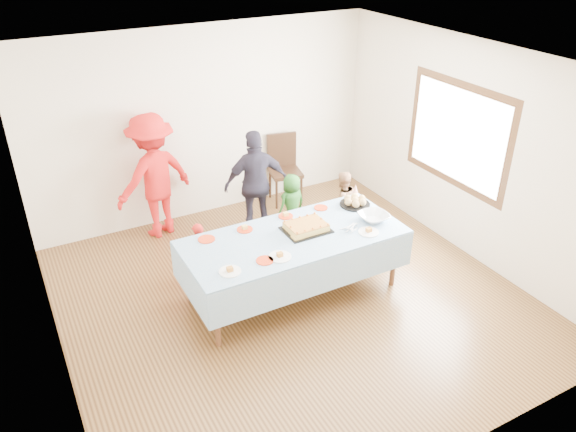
# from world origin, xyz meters

# --- Properties ---
(ground) EXTENTS (5.00, 5.00, 0.00)m
(ground) POSITION_xyz_m (0.00, 0.00, 0.00)
(ground) COLOR #482B14
(ground) RESTS_ON ground
(room_walls) EXTENTS (5.04, 5.04, 2.72)m
(room_walls) POSITION_xyz_m (0.05, 0.00, 1.77)
(room_walls) COLOR beige
(room_walls) RESTS_ON ground
(party_table) EXTENTS (2.50, 1.10, 0.78)m
(party_table) POSITION_xyz_m (0.07, 0.07, 0.72)
(party_table) COLOR #56301D
(party_table) RESTS_ON ground
(birthday_cake) EXTENTS (0.51, 0.40, 0.09)m
(birthday_cake) POSITION_xyz_m (0.25, 0.11, 0.82)
(birthday_cake) COLOR black
(birthday_cake) RESTS_ON party_table
(rolls_tray) EXTENTS (0.38, 0.38, 0.11)m
(rolls_tray) POSITION_xyz_m (1.09, 0.36, 0.83)
(rolls_tray) COLOR black
(rolls_tray) RESTS_ON party_table
(punch_bowl) EXTENTS (0.34, 0.34, 0.08)m
(punch_bowl) POSITION_xyz_m (1.06, -0.06, 0.82)
(punch_bowl) COLOR silver
(punch_bowl) RESTS_ON party_table
(party_hat) EXTENTS (0.11, 0.11, 0.18)m
(party_hat) POSITION_xyz_m (1.20, 0.53, 0.87)
(party_hat) COLOR white
(party_hat) RESTS_ON party_table
(fork_pile) EXTENTS (0.24, 0.18, 0.07)m
(fork_pile) POSITION_xyz_m (0.72, -0.11, 0.81)
(fork_pile) COLOR white
(fork_pile) RESTS_ON party_table
(plate_red_far_a) EXTENTS (0.19, 0.19, 0.01)m
(plate_red_far_a) POSITION_xyz_m (-0.82, 0.46, 0.79)
(plate_red_far_a) COLOR red
(plate_red_far_a) RESTS_ON party_table
(plate_red_far_b) EXTENTS (0.18, 0.18, 0.01)m
(plate_red_far_b) POSITION_xyz_m (-0.36, 0.46, 0.79)
(plate_red_far_b) COLOR red
(plate_red_far_b) RESTS_ON party_table
(plate_red_far_c) EXTENTS (0.18, 0.18, 0.01)m
(plate_red_far_c) POSITION_xyz_m (0.20, 0.51, 0.79)
(plate_red_far_c) COLOR red
(plate_red_far_c) RESTS_ON party_table
(plate_red_far_d) EXTENTS (0.17, 0.17, 0.01)m
(plate_red_far_d) POSITION_xyz_m (0.68, 0.49, 0.79)
(plate_red_far_d) COLOR red
(plate_red_far_d) RESTS_ON party_table
(plate_red_near) EXTENTS (0.19, 0.19, 0.01)m
(plate_red_near) POSITION_xyz_m (-0.44, -0.23, 0.79)
(plate_red_near) COLOR red
(plate_red_near) RESTS_ON party_table
(plate_white_left) EXTENTS (0.23, 0.23, 0.01)m
(plate_white_left) POSITION_xyz_m (-0.84, -0.24, 0.79)
(plate_white_left) COLOR white
(plate_white_left) RESTS_ON party_table
(plate_white_mid) EXTENTS (0.25, 0.25, 0.01)m
(plate_white_mid) POSITION_xyz_m (-0.27, -0.24, 0.79)
(plate_white_mid) COLOR white
(plate_white_mid) RESTS_ON party_table
(plate_white_right) EXTENTS (0.24, 0.24, 0.01)m
(plate_white_right) POSITION_xyz_m (0.85, -0.26, 0.79)
(plate_white_right) COLOR white
(plate_white_right) RESTS_ON party_table
(dining_chair) EXTENTS (0.53, 0.53, 1.04)m
(dining_chair) POSITION_xyz_m (1.12, 2.29, 0.58)
(dining_chair) COLOR black
(dining_chair) RESTS_ON ground
(toddler_left) EXTENTS (0.30, 0.23, 0.75)m
(toddler_left) POSITION_xyz_m (-0.78, 0.90, 0.37)
(toddler_left) COLOR red
(toddler_left) RESTS_ON ground
(toddler_mid) EXTENTS (0.47, 0.35, 0.87)m
(toddler_mid) POSITION_xyz_m (0.73, 1.33, 0.44)
(toddler_mid) COLOR #276622
(toddler_mid) RESTS_ON ground
(toddler_right) EXTENTS (0.45, 0.35, 0.91)m
(toddler_right) POSITION_xyz_m (1.34, 1.00, 0.45)
(toddler_right) COLOR #AD7851
(toddler_right) RESTS_ON ground
(adult_left) EXTENTS (1.25, 0.93, 1.72)m
(adult_left) POSITION_xyz_m (-0.89, 2.20, 0.86)
(adult_left) COLOR red
(adult_left) RESTS_ON ground
(adult_right) EXTENTS (0.92, 0.50, 1.49)m
(adult_right) POSITION_xyz_m (0.31, 1.56, 0.75)
(adult_right) COLOR #2A2736
(adult_right) RESTS_ON ground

